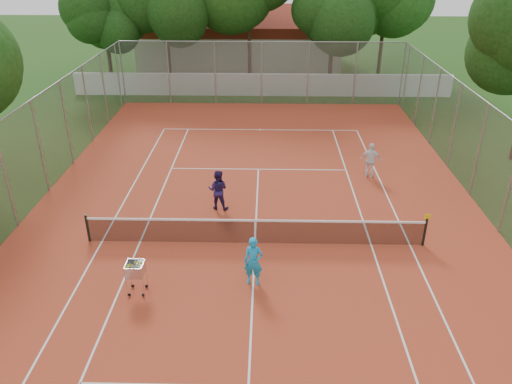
{
  "coord_description": "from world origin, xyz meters",
  "views": [
    {
      "loc": [
        0.38,
        -15.02,
        9.66
      ],
      "look_at": [
        0.0,
        1.5,
        1.3
      ],
      "focal_mm": 35.0,
      "sensor_mm": 36.0,
      "label": 1
    }
  ],
  "objects_px": {
    "player_near": "(253,262)",
    "player_far_left": "(218,190)",
    "player_far_right": "(371,160)",
    "ball_hopper": "(136,277)",
    "tennis_net": "(255,231)",
    "clubhouse": "(240,38)"
  },
  "relations": [
    {
      "from": "clubhouse",
      "to": "player_far_right",
      "type": "xyz_separation_m",
      "value": [
        7.07,
        -23.3,
        -1.37
      ]
    },
    {
      "from": "player_near",
      "to": "player_far_left",
      "type": "xyz_separation_m",
      "value": [
        -1.54,
        4.87,
        0.01
      ]
    },
    {
      "from": "tennis_net",
      "to": "player_far_left",
      "type": "distance_m",
      "value": 3.0
    },
    {
      "from": "clubhouse",
      "to": "tennis_net",
      "type": "bearing_deg",
      "value": -86.05
    },
    {
      "from": "tennis_net",
      "to": "player_far_right",
      "type": "relative_size",
      "value": 7.35
    },
    {
      "from": "player_far_left",
      "to": "clubhouse",
      "type": "bearing_deg",
      "value": -80.87
    },
    {
      "from": "clubhouse",
      "to": "ball_hopper",
      "type": "xyz_separation_m",
      "value": [
        -1.52,
        -31.85,
        -1.6
      ]
    },
    {
      "from": "player_far_left",
      "to": "ball_hopper",
      "type": "relative_size",
      "value": 1.43
    },
    {
      "from": "player_far_right",
      "to": "player_near",
      "type": "bearing_deg",
      "value": 72.64
    },
    {
      "from": "clubhouse",
      "to": "ball_hopper",
      "type": "bearing_deg",
      "value": -92.73
    },
    {
      "from": "tennis_net",
      "to": "clubhouse",
      "type": "xyz_separation_m",
      "value": [
        -2.0,
        29.0,
        1.69
      ]
    },
    {
      "from": "player_near",
      "to": "player_far_left",
      "type": "height_order",
      "value": "player_far_left"
    },
    {
      "from": "tennis_net",
      "to": "player_far_right",
      "type": "distance_m",
      "value": 7.63
    },
    {
      "from": "clubhouse",
      "to": "player_far_left",
      "type": "xyz_separation_m",
      "value": [
        0.47,
        -26.45,
        -1.35
      ]
    },
    {
      "from": "tennis_net",
      "to": "player_far_right",
      "type": "xyz_separation_m",
      "value": [
        5.07,
        5.7,
        0.32
      ]
    },
    {
      "from": "player_far_left",
      "to": "player_far_right",
      "type": "relative_size",
      "value": 1.02
    },
    {
      "from": "player_far_right",
      "to": "ball_hopper",
      "type": "height_order",
      "value": "player_far_right"
    },
    {
      "from": "clubhouse",
      "to": "player_far_left",
      "type": "height_order",
      "value": "clubhouse"
    },
    {
      "from": "tennis_net",
      "to": "player_near",
      "type": "bearing_deg",
      "value": -89.8
    },
    {
      "from": "player_near",
      "to": "player_far_left",
      "type": "distance_m",
      "value": 5.11
    },
    {
      "from": "tennis_net",
      "to": "clubhouse",
      "type": "relative_size",
      "value": 0.72
    },
    {
      "from": "player_near",
      "to": "player_far_left",
      "type": "bearing_deg",
      "value": 115.15
    }
  ]
}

